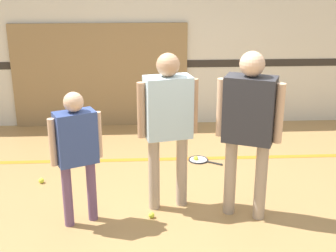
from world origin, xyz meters
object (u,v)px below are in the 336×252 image
Objects in this scene: person_student_left at (76,145)px; tennis_ball_stray_right at (41,181)px; person_instructor at (168,115)px; person_student_right at (249,118)px; tennis_ball_by_spare_racket at (196,158)px; racket_spare_on_floor at (200,160)px; tennis_ball_near_instructor at (151,215)px; tennis_ball_stray_left at (155,169)px.

tennis_ball_stray_right is at bearing 98.07° from person_student_left.
person_student_right is (0.81, -0.24, 0.03)m from person_instructor.
tennis_ball_stray_right is (-2.00, -0.59, 0.00)m from tennis_ball_by_spare_racket.
person_instructor reaches higher than tennis_ball_by_spare_racket.
person_instructor is 1.22× the size of person_student_left.
person_instructor is 1.98m from tennis_ball_stray_right.
tennis_ball_stray_right is at bearing 144.68° from person_instructor.
person_student_left reaches higher than racket_spare_on_floor.
tennis_ball_near_instructor and tennis_ball_stray_right have the same top height.
racket_spare_on_floor is at bearing -55.40° from person_student_right.
tennis_ball_stray_left is (0.81, 1.22, -0.85)m from person_student_left.
tennis_ball_near_instructor is 1.63m from tennis_ball_stray_right.
person_instructor is 1.40m from tennis_ball_stray_left.
tennis_ball_near_instructor and tennis_ball_stray_left have the same top height.
racket_spare_on_floor is 2.13m from tennis_ball_stray_right.
person_student_left is 1.69m from tennis_ball_stray_left.
tennis_ball_near_instructor is (0.74, 0.04, -0.85)m from person_student_left.
person_student_right is at bearing -46.71° from racket_spare_on_floor.
tennis_ball_by_spare_racket is at bearing 66.85° from tennis_ball_near_instructor.
person_student_left is 0.79× the size of person_student_right.
person_instructor is at bearing 6.50° from person_student_right.
tennis_ball_stray_right reaches higher than racket_spare_on_floor.
person_student_right is 1.47m from tennis_ball_near_instructor.
person_student_left is at bearing -123.67° from tennis_ball_stray_left.
person_student_left is 21.55× the size of tennis_ball_stray_right.
person_student_right is at bearing -22.79° from person_student_left.
tennis_ball_near_instructor and tennis_ball_by_spare_racket have the same top height.
person_student_left is 21.55× the size of tennis_ball_near_instructor.
tennis_ball_stray_left is (-0.12, 0.93, -1.04)m from person_instructor.
person_student_left is 1.42m from tennis_ball_stray_right.
tennis_ball_stray_right is (-0.61, 0.95, -0.85)m from person_student_left.
person_student_right reaches higher than person_student_left.
person_instructor reaches higher than racket_spare_on_floor.
person_instructor is 26.32× the size of tennis_ball_stray_right.
person_student_left is 2.24m from tennis_ball_by_spare_racket.
person_student_left is 21.55× the size of tennis_ball_stray_left.
person_student_right is 27.13× the size of tennis_ball_stray_left.
tennis_ball_stray_right is (-1.55, 0.66, -1.04)m from person_instructor.
person_student_right reaches higher than tennis_ball_stray_right.
tennis_ball_stray_left is at bearing -150.24° from tennis_ball_by_spare_racket.
tennis_ball_near_instructor is at bearing -113.15° from tennis_ball_by_spare_racket.
person_instructor is 26.32× the size of tennis_ball_stray_left.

